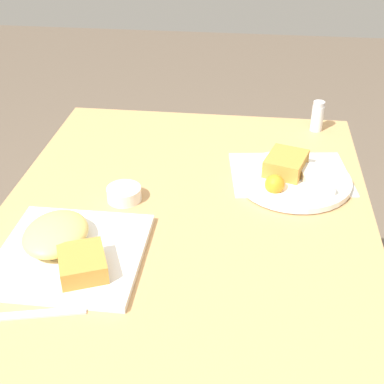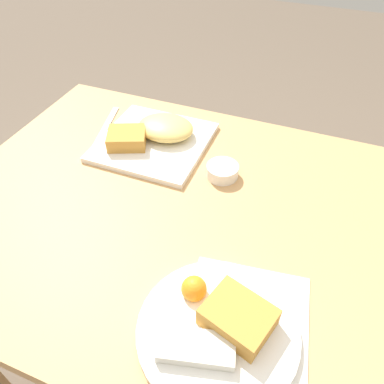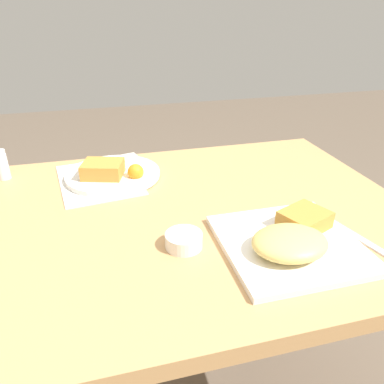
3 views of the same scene
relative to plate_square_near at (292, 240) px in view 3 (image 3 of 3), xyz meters
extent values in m
cube|color=tan|center=(-0.16, 0.20, -0.04)|extent=(1.05, 0.80, 0.04)
cylinder|color=#9F7649|center=(-0.62, 0.54, -0.41)|extent=(0.05, 0.05, 0.71)
cylinder|color=#9F7649|center=(0.31, 0.54, -0.41)|extent=(0.05, 0.05, 0.71)
cube|color=silver|center=(-0.36, 0.43, -0.02)|extent=(0.24, 0.30, 0.00)
cube|color=white|center=(0.00, 0.01, -0.01)|extent=(0.27, 0.27, 0.01)
ellipsoid|color=#EFCC6B|center=(-0.02, -0.03, 0.01)|extent=(0.15, 0.12, 0.04)
cube|color=#C68938|center=(0.05, 0.05, 0.01)|extent=(0.12, 0.11, 0.04)
cylinder|color=white|center=(-0.32, 0.43, -0.01)|extent=(0.26, 0.26, 0.01)
cube|color=#C68938|center=(-0.34, 0.41, 0.02)|extent=(0.12, 0.11, 0.04)
cube|color=silver|center=(-0.30, 0.48, 0.01)|extent=(0.13, 0.08, 0.02)
sphere|color=orange|center=(-0.26, 0.39, 0.01)|extent=(0.04, 0.04, 0.04)
cylinder|color=white|center=(-0.20, 0.06, -0.01)|extent=(0.08, 0.08, 0.03)
cylinder|color=beige|center=(-0.20, 0.06, 0.01)|extent=(0.06, 0.06, 0.00)
cylinder|color=white|center=(-0.61, 0.51, 0.01)|extent=(0.03, 0.03, 0.07)
cylinder|color=white|center=(-0.61, 0.51, 0.00)|extent=(0.03, 0.03, 0.04)
cube|color=silver|center=(0.16, -0.02, -0.02)|extent=(0.06, 0.19, 0.00)
camera|label=1|loc=(0.76, 0.33, 0.62)|focal=50.00mm
camera|label=2|loc=(-0.38, 0.71, 0.56)|focal=35.00mm
camera|label=3|loc=(-0.35, -0.55, 0.42)|focal=35.00mm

